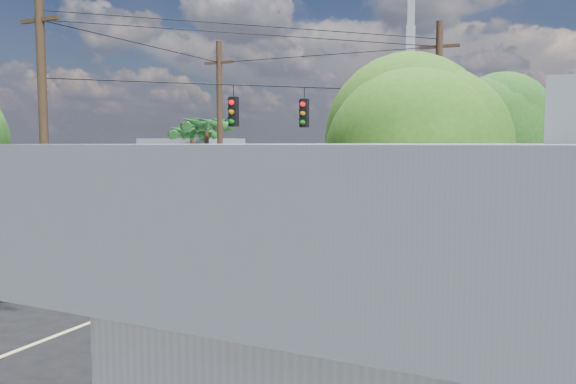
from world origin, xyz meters
The scene contains 13 objects.
ground centered at (0.00, 0.00, 0.00)m, with size 120.00×120.00×0.00m, color black.
sidewalk_nw centered at (-10.88, 10.88, 0.07)m, with size 14.12×14.12×0.14m.
road_markings centered at (0.00, -1.47, 0.01)m, with size 32.00×32.00×0.01m.
building_nw centered at (-12.00, 12.46, 2.22)m, with size 10.80×10.20×4.30m.
radio_tower centered at (0.50, 20.00, 5.64)m, with size 0.80×0.80×17.00m.
tree_ne_front centered at (7.21, 6.76, 4.77)m, with size 4.21×4.14×6.66m.
tree_ne_back centered at (9.81, 8.96, 4.19)m, with size 3.77×3.66×5.82m.
tree_se centered at (7.01, -7.24, 4.04)m, with size 3.67×3.54×5.62m.
palm_nw_front centered at (-7.50, 7.50, 5.04)m, with size 3.01×3.08×5.59m.
palm_nw_back centered at (-9.50, 9.00, 4.67)m, with size 3.01×3.08×5.19m.
utility_poles centered at (-1.58, 1.60, 4.67)m, with size 12.00×10.68×9.00m.
vending_boxes centered at (6.50, 6.20, 0.69)m, with size 1.90×0.50×1.10m.
delivery_truck centered at (0.29, 2.66, 1.63)m, with size 5.07×7.64×3.21m.
Camera 1 is at (9.59, -18.06, 4.15)m, focal length 35.00 mm.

